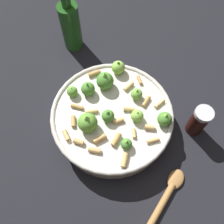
{
  "coord_description": "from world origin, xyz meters",
  "views": [
    {
      "loc": [
        0.16,
        -0.21,
        0.61
      ],
      "look_at": [
        0.0,
        0.0,
        0.07
      ],
      "focal_mm": 39.76,
      "sensor_mm": 36.0,
      "label": 1
    }
  ],
  "objects_px": {
    "cooking_pan": "(112,117)",
    "olive_oil_bottle": "(71,25)",
    "wooden_spoon": "(160,208)",
    "pepper_shaker": "(198,121)"
  },
  "relations": [
    {
      "from": "cooking_pan",
      "to": "olive_oil_bottle",
      "type": "xyz_separation_m",
      "value": [
        -0.26,
        0.15,
        0.04
      ]
    },
    {
      "from": "pepper_shaker",
      "to": "olive_oil_bottle",
      "type": "height_order",
      "value": "olive_oil_bottle"
    },
    {
      "from": "cooking_pan",
      "to": "pepper_shaker",
      "type": "distance_m",
      "value": 0.22
    },
    {
      "from": "cooking_pan",
      "to": "pepper_shaker",
      "type": "height_order",
      "value": "cooking_pan"
    },
    {
      "from": "cooking_pan",
      "to": "wooden_spoon",
      "type": "bearing_deg",
      "value": -26.13
    },
    {
      "from": "olive_oil_bottle",
      "to": "wooden_spoon",
      "type": "xyz_separation_m",
      "value": [
        0.48,
        -0.25,
        -0.07
      ]
    },
    {
      "from": "cooking_pan",
      "to": "olive_oil_bottle",
      "type": "distance_m",
      "value": 0.3
    },
    {
      "from": "pepper_shaker",
      "to": "olive_oil_bottle",
      "type": "bearing_deg",
      "value": 176.04
    },
    {
      "from": "cooking_pan",
      "to": "olive_oil_bottle",
      "type": "relative_size",
      "value": 1.53
    },
    {
      "from": "olive_oil_bottle",
      "to": "wooden_spoon",
      "type": "bearing_deg",
      "value": -28.07
    }
  ]
}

